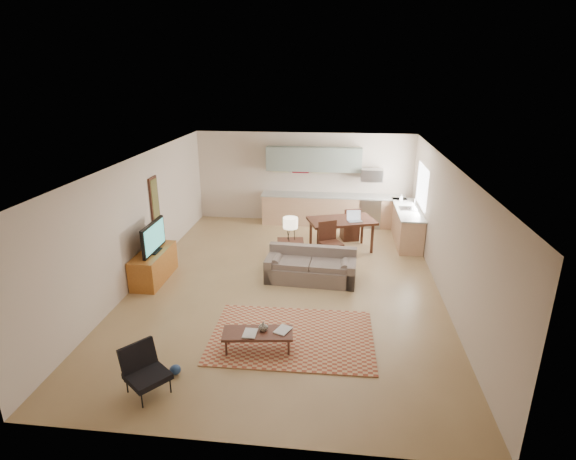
# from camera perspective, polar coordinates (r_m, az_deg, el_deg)

# --- Properties ---
(room) EXTENTS (9.00, 9.00, 9.00)m
(room) POSITION_cam_1_polar(r_m,az_deg,el_deg) (9.37, -0.21, 0.54)
(room) COLOR #97774C
(room) RESTS_ON ground
(kitchen_counter_back) EXTENTS (4.26, 0.64, 0.92)m
(kitchen_counter_back) POSITION_cam_1_polar(r_m,az_deg,el_deg) (13.56, 5.67, 2.57)
(kitchen_counter_back) COLOR tan
(kitchen_counter_back) RESTS_ON ground
(kitchen_counter_right) EXTENTS (0.64, 2.26, 0.92)m
(kitchen_counter_right) POSITION_cam_1_polar(r_m,az_deg,el_deg) (12.58, 14.83, 0.62)
(kitchen_counter_right) COLOR tan
(kitchen_counter_right) RESTS_ON ground
(kitchen_range) EXTENTS (0.62, 0.62, 0.90)m
(kitchen_range) POSITION_cam_1_polar(r_m,az_deg,el_deg) (13.60, 10.30, 2.34)
(kitchen_range) COLOR #A5A8AD
(kitchen_range) RESTS_ON ground
(kitchen_microwave) EXTENTS (0.62, 0.40, 0.35)m
(kitchen_microwave) POSITION_cam_1_polar(r_m,az_deg,el_deg) (13.34, 10.59, 6.88)
(kitchen_microwave) COLOR #A5A8AD
(kitchen_microwave) RESTS_ON room
(upper_cabinets) EXTENTS (2.80, 0.34, 0.70)m
(upper_cabinets) POSITION_cam_1_polar(r_m,az_deg,el_deg) (13.37, 3.29, 8.97)
(upper_cabinets) COLOR gray
(upper_cabinets) RESTS_ON room
(window_right) EXTENTS (0.02, 1.40, 1.05)m
(window_right) POSITION_cam_1_polar(r_m,az_deg,el_deg) (12.33, 16.65, 5.36)
(window_right) COLOR white
(window_right) RESTS_ON room
(wall_art_left) EXTENTS (0.06, 0.42, 1.10)m
(wall_art_left) POSITION_cam_1_polar(r_m,az_deg,el_deg) (10.96, -16.57, 3.66)
(wall_art_left) COLOR olive
(wall_art_left) RESTS_ON room
(triptych) EXTENTS (1.70, 0.04, 0.50)m
(triptych) POSITION_cam_1_polar(r_m,az_deg,el_deg) (13.57, 1.61, 8.29)
(triptych) COLOR beige
(triptych) RESTS_ON room
(rug) EXTENTS (2.85, 2.00, 0.02)m
(rug) POSITION_cam_1_polar(r_m,az_deg,el_deg) (8.08, 0.52, -13.38)
(rug) COLOR #983E2B
(rug) RESTS_ON floor
(sofa) EXTENTS (2.10, 1.02, 0.71)m
(sofa) POSITION_cam_1_polar(r_m,az_deg,el_deg) (9.92, 2.91, -4.55)
(sofa) COLOR #695951
(sofa) RESTS_ON floor
(coffee_table) EXTENTS (1.21, 0.60, 0.35)m
(coffee_table) POSITION_cam_1_polar(r_m,az_deg,el_deg) (7.68, -3.84, -13.88)
(coffee_table) COLOR #49261C
(coffee_table) RESTS_ON floor
(book_a) EXTENTS (0.22, 0.30, 0.03)m
(book_a) POSITION_cam_1_polar(r_m,az_deg,el_deg) (7.56, -5.68, -12.88)
(book_a) COLOR maroon
(book_a) RESTS_ON coffee_table
(book_b) EXTENTS (0.44, 0.46, 0.02)m
(book_b) POSITION_cam_1_polar(r_m,az_deg,el_deg) (7.65, -1.36, -12.38)
(book_b) COLOR navy
(book_b) RESTS_ON coffee_table
(vase) EXTENTS (0.17, 0.17, 0.16)m
(vase) POSITION_cam_1_polar(r_m,az_deg,el_deg) (7.58, -3.15, -12.10)
(vase) COLOR black
(vase) RESTS_ON coffee_table
(armchair) EXTENTS (0.87, 0.87, 0.71)m
(armchair) POSITION_cam_1_polar(r_m,az_deg,el_deg) (7.00, -17.46, -16.82)
(armchair) COLOR black
(armchair) RESTS_ON floor
(tv_credenza) EXTENTS (0.56, 1.45, 0.67)m
(tv_credenza) POSITION_cam_1_polar(r_m,az_deg,el_deg) (10.40, -16.67, -4.34)
(tv_credenza) COLOR #98521D
(tv_credenza) RESTS_ON floor
(tv) EXTENTS (0.11, 1.11, 0.67)m
(tv) POSITION_cam_1_polar(r_m,az_deg,el_deg) (10.14, -16.74, -0.90)
(tv) COLOR black
(tv) RESTS_ON tv_credenza
(console_table) EXTENTS (0.65, 0.48, 0.71)m
(console_table) POSITION_cam_1_polar(r_m,az_deg,el_deg) (10.51, 0.30, -3.09)
(console_table) COLOR #371B12
(console_table) RESTS_ON floor
(table_lamp) EXTENTS (0.35, 0.35, 0.56)m
(table_lamp) POSITION_cam_1_polar(r_m,az_deg,el_deg) (10.29, 0.31, 0.17)
(table_lamp) COLOR beige
(table_lamp) RESTS_ON console_table
(dining_table) EXTENTS (1.86, 1.42, 0.83)m
(dining_table) POSITION_cam_1_polar(r_m,az_deg,el_deg) (11.63, 6.75, -0.62)
(dining_table) COLOR #371B12
(dining_table) RESTS_ON floor
(dining_chair_near) EXTENTS (0.66, 0.67, 1.00)m
(dining_chair_near) POSITION_cam_1_polar(r_m,az_deg,el_deg) (10.82, 5.49, -1.66)
(dining_chair_near) COLOR #371B12
(dining_chair_near) RESTS_ON floor
(dining_chair_far) EXTENTS (0.55, 0.56, 0.93)m
(dining_chair_far) POSITION_cam_1_polar(r_m,az_deg,el_deg) (12.40, 7.87, 0.86)
(dining_chair_far) COLOR #371B12
(dining_chair_far) RESTS_ON floor
(laptop) EXTENTS (0.41, 0.35, 0.26)m
(laptop) POSITION_cam_1_polar(r_m,az_deg,el_deg) (11.36, 8.51, 1.72)
(laptop) COLOR #A5A8AD
(laptop) RESTS_ON dining_table
(soap_bottle) EXTENTS (0.09, 0.10, 0.19)m
(soap_bottle) POSITION_cam_1_polar(r_m,az_deg,el_deg) (13.14, 14.17, 4.03)
(soap_bottle) COLOR beige
(soap_bottle) RESTS_ON kitchen_counter_right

